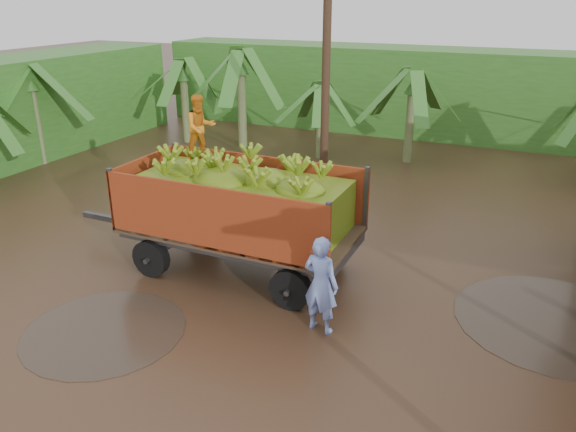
% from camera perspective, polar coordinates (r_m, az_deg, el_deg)
% --- Properties ---
extents(ground, '(100.00, 100.00, 0.00)m').
position_cam_1_polar(ground, '(10.98, 1.55, -10.00)').
color(ground, black).
rests_on(ground, ground).
extents(hedge_north, '(22.00, 3.00, 3.60)m').
position_cam_1_polar(hedge_north, '(25.55, 11.75, 12.40)').
color(hedge_north, '#2D661E').
rests_on(hedge_north, ground).
extents(banana_trailer, '(6.98, 2.44, 3.75)m').
position_cam_1_polar(banana_trailer, '(12.08, -4.93, 0.97)').
color(banana_trailer, '#CB441D').
rests_on(banana_trailer, ground).
extents(man_blue, '(0.74, 0.55, 1.86)m').
position_cam_1_polar(man_blue, '(10.10, 3.36, -6.97)').
color(man_blue, '#8098E9').
rests_on(man_blue, ground).
extents(utility_pole, '(1.20, 0.24, 8.23)m').
position_cam_1_polar(utility_pole, '(16.36, 3.92, 16.09)').
color(utility_pole, '#47301E').
rests_on(utility_pole, ground).
extents(banana_plants, '(24.65, 20.31, 3.86)m').
position_cam_1_polar(banana_plants, '(17.91, -8.83, 8.46)').
color(banana_plants, '#2D661E').
rests_on(banana_plants, ground).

